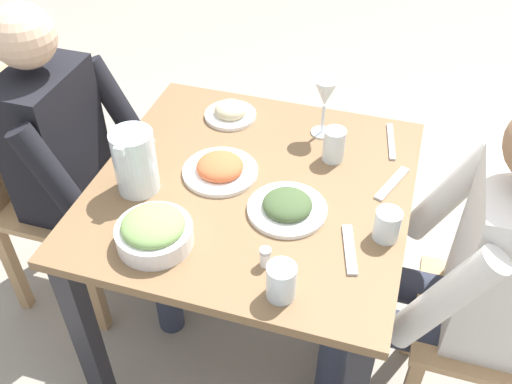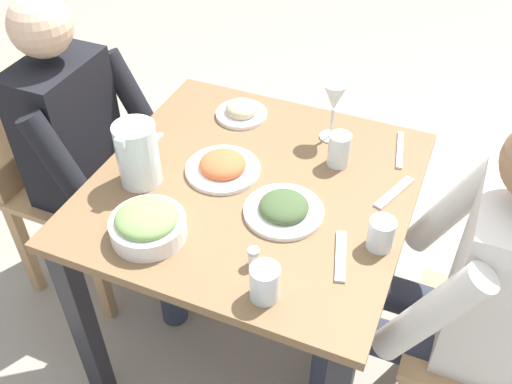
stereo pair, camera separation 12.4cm
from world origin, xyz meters
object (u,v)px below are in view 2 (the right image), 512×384
chair_far (55,171)px  water_pitcher (138,154)px  diner_near (454,284)px  diner_far (95,152)px  plate_dolmas (284,208)px  wine_glass (334,99)px  dining_table (253,216)px  water_glass_center (339,150)px  water_glass_by_pitcher (265,283)px  salt_shaker (254,257)px  salad_bowl (148,224)px  plate_beans (241,111)px  plate_rice_curry (223,166)px  water_glass_near_left (381,234)px

chair_far → water_pitcher: 0.63m
diner_near → diner_far: (0.11, 1.20, 0.00)m
plate_dolmas → wine_glass: 0.41m
diner_near → water_pitcher: bearing=92.9°
dining_table → water_glass_center: water_glass_center is taller
water_glass_by_pitcher → chair_far: bearing=67.3°
dining_table → salt_shaker: 0.35m
dining_table → salad_bowl: (-0.30, 0.17, 0.17)m
diner_far → plate_beans: bearing=-59.2°
plate_dolmas → plate_rice_curry: (0.10, 0.23, 0.00)m
plate_dolmas → salt_shaker: bearing=179.1°
dining_table → chair_far: (0.05, 0.81, -0.12)m
diner_far → water_glass_by_pitcher: bearing=-117.8°
water_pitcher → diner_near: bearing=-87.1°
diner_near → diner_far: size_ratio=1.00×
dining_table → diner_near: diner_near is taller
chair_far → water_glass_by_pitcher: bearing=-112.7°
water_pitcher → diner_far: bearing=61.9°
dining_table → diner_far: bearing=85.3°
diner_near → water_glass_by_pitcher: size_ratio=12.47×
water_pitcher → water_glass_center: bearing=-59.9°
water_pitcher → salad_bowl: size_ratio=0.95×
water_glass_near_left → wine_glass: (0.40, 0.26, 0.10)m
diner_near → plate_rice_curry: diner_near is taller
plate_beans → salt_shaker: size_ratio=3.17×
plate_rice_curry → plate_dolmas: bearing=-113.4°
dining_table → plate_rice_curry: (0.02, 0.10, 0.15)m
diner_near → plate_beans: (0.37, 0.77, 0.12)m
salad_bowl → chair_far: bearing=61.5°
salad_bowl → water_glass_center: water_glass_center is taller
plate_dolmas → water_glass_by_pitcher: bearing=-168.3°
dining_table → diner_near: 0.61m
salad_bowl → plate_dolmas: salad_bowl is taller
water_pitcher → salt_shaker: water_pitcher is taller
plate_rice_curry → water_glass_center: bearing=-61.3°
plate_beans → water_glass_near_left: bearing=-125.6°
water_glass_near_left → salt_shaker: bearing=124.1°
chair_far → plate_dolmas: (-0.13, -0.93, 0.27)m
chair_far → water_glass_by_pitcher: chair_far is taller
salad_bowl → salt_shaker: bearing=-87.8°
diner_far → salad_bowl: diner_far is taller
plate_beans → wine_glass: wine_glass is taller
chair_far → water_glass_near_left: size_ratio=10.29×
salt_shaker → dining_table: bearing=23.3°
water_pitcher → salt_shaker: size_ratio=3.52×
plate_beans → water_glass_by_pitcher: water_glass_by_pitcher is taller
plate_rice_curry → salt_shaker: (-0.30, -0.23, 0.01)m
wine_glass → diner_far: bearing=109.0°
salad_bowl → salt_shaker: (0.01, -0.29, -0.01)m
plate_dolmas → plate_beans: size_ratio=1.28×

